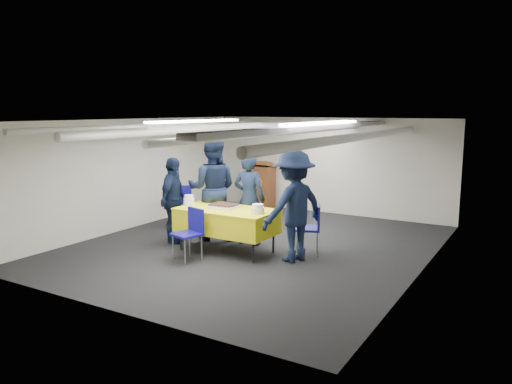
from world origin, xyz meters
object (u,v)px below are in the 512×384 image
at_px(chair_near, 191,229).
at_px(sailor_d, 294,206).
at_px(podium, 262,185).
at_px(chair_left, 182,202).
at_px(sailor_b, 212,189).
at_px(sailor_a, 249,199).
at_px(serving_table, 227,221).
at_px(chair_right, 313,224).
at_px(sailor_c, 173,200).
at_px(sheet_cake, 224,206).

distance_m(chair_near, sailor_d, 1.75).
distance_m(podium, chair_left, 2.53).
bearing_deg(sailor_b, podium, -104.42).
distance_m(podium, chair_near, 4.47).
xyz_separation_m(sailor_a, sailor_b, (-0.80, -0.06, 0.14)).
bearing_deg(podium, serving_table, -69.33).
distance_m(podium, sailor_d, 4.36).
bearing_deg(chair_right, chair_near, -140.09).
relative_size(serving_table, chair_left, 2.00).
bearing_deg(podium, chair_right, -47.50).
distance_m(serving_table, sailor_d, 1.31).
height_order(sailor_b, sailor_d, sailor_b).
bearing_deg(serving_table, sailor_c, 179.30).
bearing_deg(sailor_d, sheet_cake, -62.50).
xyz_separation_m(serving_table, sheet_cake, (-0.07, 0.03, 0.25)).
bearing_deg(serving_table, sailor_d, 5.67).
distance_m(chair_left, sailor_a, 2.09).
bearing_deg(sailor_d, serving_table, -61.07).
relative_size(sailor_b, sailor_d, 1.08).
xyz_separation_m(serving_table, podium, (-1.36, 3.61, 0.05)).
bearing_deg(chair_near, sailor_b, 110.46).
height_order(chair_near, chair_left, same).
height_order(podium, sailor_a, sailor_a).
distance_m(chair_right, sailor_a, 1.33).
bearing_deg(serving_table, sailor_b, 141.02).
distance_m(sheet_cake, sailor_a, 0.63).
bearing_deg(sailor_b, chair_right, 154.83).
height_order(serving_table, chair_right, chair_right).
distance_m(sheet_cake, chair_near, 0.81).
bearing_deg(chair_right, sailor_d, -103.62).
distance_m(chair_right, chair_left, 3.33).
distance_m(serving_table, sheet_cake, 0.26).
height_order(serving_table, sailor_a, sailor_a).
distance_m(sheet_cake, sailor_c, 1.15).
xyz_separation_m(chair_left, sailor_c, (0.70, -1.13, 0.28)).
relative_size(chair_left, sailor_a, 0.51).
xyz_separation_m(chair_left, sailor_b, (1.20, -0.56, 0.46)).
distance_m(chair_right, sailor_c, 2.68).
bearing_deg(sailor_a, chair_right, 174.28).
xyz_separation_m(sheet_cake, chair_near, (-0.16, -0.74, -0.28)).
relative_size(sheet_cake, sailor_b, 0.24).
height_order(podium, sailor_b, sailor_b).
xyz_separation_m(serving_table, sailor_a, (0.08, 0.64, 0.30)).
height_order(chair_right, sailor_a, sailor_a).
height_order(podium, sailor_d, sailor_d).
xyz_separation_m(podium, chair_left, (-0.56, -2.47, -0.08)).
xyz_separation_m(chair_near, chair_left, (-1.69, 1.86, 0.00)).
bearing_deg(chair_left, chair_right, -8.91).
bearing_deg(sheet_cake, sailor_d, 4.24).
height_order(sheet_cake, sailor_a, sailor_a).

